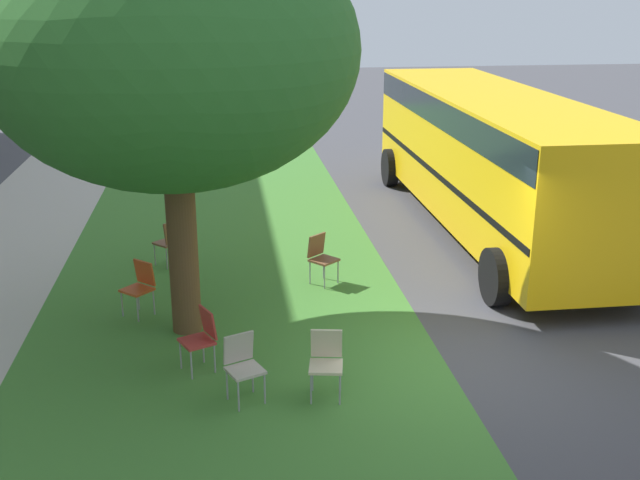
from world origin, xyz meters
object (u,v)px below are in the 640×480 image
object	(u,v)px
chair_1	(170,239)
chair_0	(201,335)
chair_3	(243,362)
chair_4	(326,358)
street_tree	(171,51)
school_bus	(492,149)
chair_2	(140,284)
chair_5	(321,255)

from	to	relation	value
chair_1	chair_0	bearing A→B (deg)	-171.38
chair_0	chair_3	bearing A→B (deg)	-149.11
chair_3	chair_4	xyz separation A→B (m)	(-0.03, -1.05, 0.00)
chair_0	chair_1	world-z (taller)	same
chair_3	chair_4	distance (m)	1.05
street_tree	school_bus	xyz separation A→B (m)	(4.35, -6.26, -2.40)
chair_1	chair_2	xyz separation A→B (m)	(-2.21, 0.35, 0.00)
chair_3	chair_2	bearing A→B (deg)	27.62
chair_5	chair_1	bearing A→B (deg)	65.32
chair_2	chair_4	size ratio (longest dim) A/B	1.00
chair_1	chair_2	bearing A→B (deg)	171.06
street_tree	school_bus	world-z (taller)	street_tree
chair_3	chair_4	bearing A→B (deg)	-91.58
chair_5	school_bus	distance (m)	4.95
chair_1	chair_5	distance (m)	2.94
chair_0	chair_5	size ratio (longest dim) A/B	1.00
chair_2	school_bus	size ratio (longest dim) A/B	0.08
street_tree	school_bus	size ratio (longest dim) A/B	0.59
street_tree	chair_3	size ratio (longest dim) A/B	6.92
chair_4	chair_3	bearing A→B (deg)	88.42
chair_4	chair_1	bearing A→B (deg)	23.39
chair_4	school_bus	xyz separation A→B (m)	(6.58, -4.43, 1.24)
chair_2	school_bus	bearing A→B (deg)	-62.37
chair_0	chair_5	xyz separation A→B (m)	(3.00, -2.03, 0.00)
chair_1	chair_2	world-z (taller)	same
street_tree	chair_4	xyz separation A→B (m)	(-2.24, -1.83, -3.64)
chair_1	chair_3	size ratio (longest dim) A/B	1.00
chair_1	chair_5	world-z (taller)	same
chair_2	chair_4	world-z (taller)	same
school_bus	chair_2	bearing A→B (deg)	117.63
chair_3	school_bus	bearing A→B (deg)	-39.93
chair_3	chair_5	bearing A→B (deg)	-21.29
chair_0	school_bus	distance (m)	8.36
street_tree	chair_4	size ratio (longest dim) A/B	6.92
chair_1	school_bus	bearing A→B (deg)	-77.68
street_tree	chair_4	world-z (taller)	street_tree
chair_5	chair_2	bearing A→B (deg)	108.02
chair_2	street_tree	bearing A→B (deg)	-132.83
school_bus	chair_0	bearing A→B (deg)	133.39
chair_5	street_tree	bearing A→B (deg)	126.13
street_tree	chair_4	bearing A→B (deg)	-140.72
chair_0	chair_4	bearing A→B (deg)	-119.80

